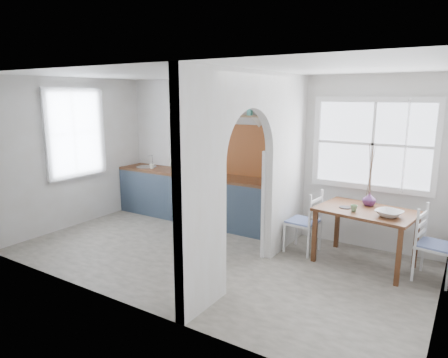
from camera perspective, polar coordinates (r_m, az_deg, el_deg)
The scene contains 26 objects.
floor at distance 5.89m, azimuth -1.87°, elevation -11.10°, with size 5.80×3.20×0.01m, color gray.
ceiling at distance 5.43m, azimuth -2.06°, elevation 15.05°, with size 5.80×3.20×0.01m, color silver.
walls at distance 5.51m, azimuth -1.96°, elevation 1.43°, with size 5.81×3.21×2.60m.
partition at distance 5.18m, azimuth 4.80°, elevation 2.42°, with size 0.12×3.20×2.60m.
kitchen_window at distance 7.46m, azimuth -20.65°, elevation 6.14°, with size 0.10×1.16×1.50m, color white, non-canonical shape.
nook_window at distance 6.21m, azimuth 20.49°, elevation 4.67°, with size 1.76×0.10×1.30m, color white, non-canonical shape.
counter at distance 7.39m, azimuth -3.38°, elevation -2.56°, with size 3.50×0.60×0.90m.
sink at distance 8.09m, azimuth -11.04°, elevation 1.65°, with size 0.40×0.40×0.02m, color silver.
backsplash at distance 6.94m, azimuth 3.97°, elevation 4.00°, with size 1.65×0.03×0.90m, color brown.
shelf at distance 6.81m, azimuth 3.70°, elevation 9.36°, with size 1.75×0.20×0.21m.
pendant_lamp at distance 6.35m, azimuth 5.04°, elevation 8.06°, with size 0.26×0.26×0.16m, color beige.
utensil_rail at distance 5.97m, azimuth 7.79°, elevation 3.60°, with size 0.02×0.02×0.50m, color silver.
dining_table at distance 5.85m, azimuth 19.43°, elevation -7.85°, with size 1.25×0.84×0.78m, color #532B14, non-canonical shape.
chair_left at distance 6.06m, azimuth 11.19°, elevation -5.91°, with size 0.43×0.43×0.94m, color silver, non-canonical shape.
chair_right at distance 5.69m, azimuth 28.10°, elevation -8.32°, with size 0.43×0.43×0.94m, color silver, non-canonical shape.
kettle at distance 6.51m, azimuth 7.17°, elevation 0.50°, with size 0.21×0.17×0.25m, color white, non-canonical shape.
mug_a at distance 7.86m, azimuth -10.27°, elevation 1.78°, with size 0.10×0.10×0.09m, color white.
mug_b at distance 7.61m, azimuth -5.97°, elevation 1.65°, with size 0.14×0.14×0.11m, color white.
knife_block at distance 7.41m, azimuth -3.28°, elevation 1.95°, with size 0.11×0.16×0.24m, color black.
jar at distance 7.29m, azimuth -2.77°, elevation 1.46°, with size 0.10×0.10×0.16m, color tan.
towel_magenta at distance 6.35m, azimuth 7.62°, elevation -6.83°, with size 0.02×0.03×0.52m, color #D31C59.
towel_orange at distance 6.30m, azimuth 7.36°, elevation -7.21°, with size 0.02×0.03×0.45m, color #D24604.
bowl at distance 5.52m, azimuth 22.52°, elevation -4.56°, with size 0.32×0.32×0.08m, color silver.
table_cup at distance 5.59m, azimuth 18.07°, elevation -4.00°, with size 0.09×0.09×0.09m, color gray.
plate at distance 5.74m, azimuth 16.94°, elevation -3.89°, with size 0.16×0.16×0.01m, color black.
vase at distance 5.93m, azimuth 20.03°, elevation -2.70°, with size 0.18×0.18×0.19m, color #4F2758.
Camera 1 is at (3.05, -4.48, 2.30)m, focal length 32.00 mm.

